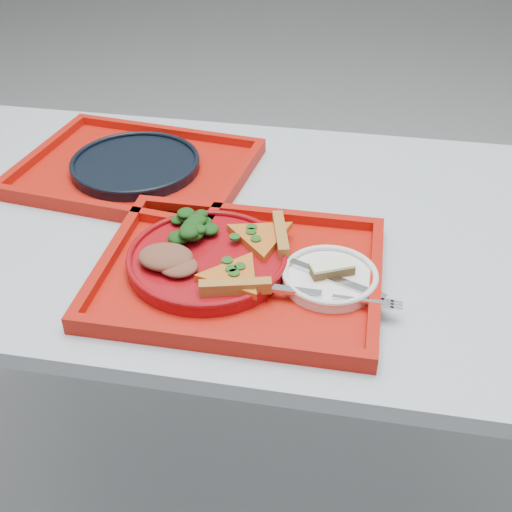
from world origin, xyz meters
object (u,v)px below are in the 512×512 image
dessert_bar (332,269)px  dinner_plate (208,261)px  tray_main (240,275)px  tray_far (136,172)px  navy_plate (136,166)px

dessert_bar → dinner_plate: bearing=153.9°
tray_main → dessert_bar: dessert_bar is taller
dessert_bar → tray_far: bearing=120.3°
tray_far → navy_plate: (0.00, 0.00, 0.01)m
tray_far → navy_plate: 0.01m
navy_plate → dessert_bar: 0.52m
navy_plate → tray_far: bearing=0.0°
navy_plate → dessert_bar: bearing=-34.7°
tray_far → dinner_plate: (0.22, -0.29, 0.02)m
tray_far → dinner_plate: bearing=-45.7°
navy_plate → dessert_bar: (0.42, -0.29, 0.02)m
tray_main → dessert_bar: (0.15, 0.01, 0.03)m
tray_far → navy_plate: bearing=0.0°
tray_main → dessert_bar: 0.15m
dinner_plate → navy_plate: size_ratio=1.00×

